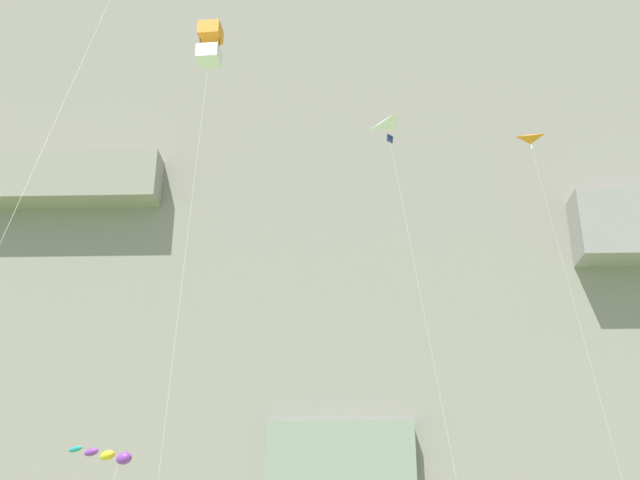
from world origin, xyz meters
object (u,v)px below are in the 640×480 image
(kite_box_front_field, at_px, (210,45))
(kite_delta_upper_right, at_px, (398,144))
(kite_windsock_low_center, at_px, (109,456))
(kite_delta_far_left, at_px, (535,165))

(kite_box_front_field, height_order, kite_delta_upper_right, kite_box_front_field)
(kite_box_front_field, xyz_separation_m, kite_windsock_low_center, (-5.39, 8.18, -18.85))
(kite_delta_far_left, xyz_separation_m, kite_windsock_low_center, (-23.79, -2.40, -17.45))
(kite_delta_far_left, bearing_deg, kite_box_front_field, -150.10)
(kite_box_front_field, height_order, kite_windsock_low_center, kite_box_front_field)
(kite_delta_upper_right, bearing_deg, kite_delta_far_left, 4.83)
(kite_delta_far_left, relative_size, kite_windsock_low_center, 3.64)
(kite_delta_upper_right, xyz_separation_m, kite_windsock_low_center, (-15.35, -1.69, -18.68))
(kite_delta_upper_right, height_order, kite_delta_far_left, kite_delta_upper_right)
(kite_box_front_field, relative_size, kite_delta_far_left, 1.05)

